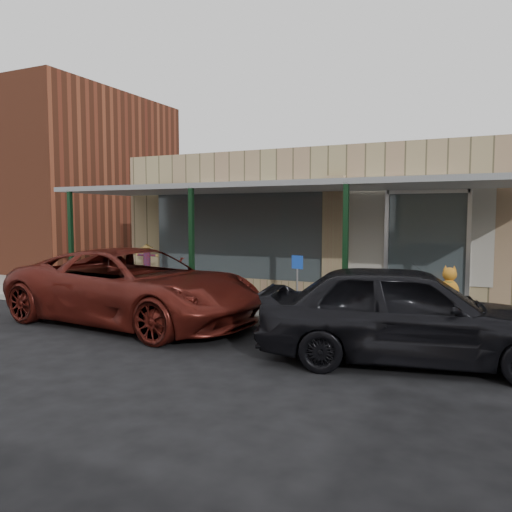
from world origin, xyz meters
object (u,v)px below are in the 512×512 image
at_px(barrel_scarecrow, 147,273).
at_px(parked_sedan, 407,313).
at_px(car_maroon, 135,286).
at_px(barrel_pumpkin, 417,312).
at_px(handicap_sign, 297,278).

bearing_deg(barrel_scarecrow, parked_sedan, -8.33).
bearing_deg(parked_sedan, barrel_scarecrow, 52.26).
distance_m(parked_sedan, car_maroon, 5.87).
distance_m(barrel_pumpkin, parked_sedan, 2.43).
xyz_separation_m(barrel_pumpkin, handicap_sign, (-2.39, -0.61, 0.64)).
xyz_separation_m(parked_sedan, car_maroon, (-5.85, 0.49, 0.01)).
bearing_deg(barrel_pumpkin, car_maroon, -161.56).
relative_size(barrel_scarecrow, parked_sedan, 0.27).
height_order(barrel_scarecrow, handicap_sign, barrel_scarecrow).
distance_m(barrel_scarecrow, parked_sedan, 9.17).
bearing_deg(parked_sedan, handicap_sign, 43.38).
bearing_deg(handicap_sign, barrel_pumpkin, 30.93).
relative_size(handicap_sign, parked_sedan, 0.27).
distance_m(barrel_pumpkin, car_maroon, 6.03).
bearing_deg(car_maroon, barrel_pumpkin, -66.05).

